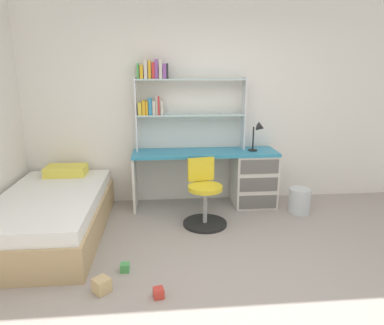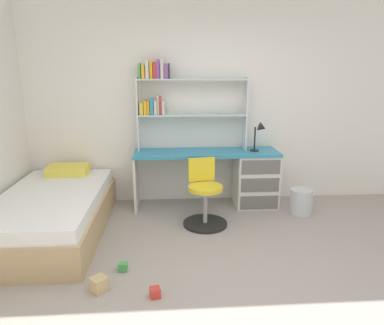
{
  "view_description": "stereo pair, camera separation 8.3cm",
  "coord_description": "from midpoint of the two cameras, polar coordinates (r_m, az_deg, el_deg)",
  "views": [
    {
      "loc": [
        -0.59,
        -2.38,
        1.74
      ],
      "look_at": [
        -0.26,
        1.27,
        0.79
      ],
      "focal_mm": 32.32,
      "sensor_mm": 36.0,
      "label": 1
    },
    {
      "loc": [
        -0.51,
        -2.39,
        1.74
      ],
      "look_at": [
        -0.26,
        1.27,
        0.79
      ],
      "focal_mm": 32.32,
      "sensor_mm": 36.0,
      "label": 2
    }
  ],
  "objects": [
    {
      "name": "toy_block_red_0",
      "position": [
        2.97,
        -5.26,
        -20.57
      ],
      "size": [
        0.1,
        0.1,
        0.08
      ],
      "primitive_type": "cube",
      "rotation": [
        0.0,
        0.0,
        1.79
      ],
      "color": "red",
      "rests_on": "ground_plane"
    },
    {
      "name": "room_shell",
      "position": [
        3.63,
        -14.02,
        7.93
      ],
      "size": [
        5.76,
        5.54,
        2.71
      ],
      "color": "white",
      "rests_on": "ground_plane"
    },
    {
      "name": "waste_bin",
      "position": [
        4.64,
        18.04,
        -6.14
      ],
      "size": [
        0.27,
        0.27,
        0.32
      ],
      "primitive_type": "cylinder",
      "color": "silver",
      "rests_on": "ground_plane"
    },
    {
      "name": "swivel_chair",
      "position": [
        4.08,
        2.68,
        -6.15
      ],
      "size": [
        0.52,
        0.52,
        0.77
      ],
      "color": "black",
      "rests_on": "ground_plane"
    },
    {
      "name": "ground_plane",
      "position": [
        3.01,
        7.9,
        -21.25
      ],
      "size": [
        5.76,
        5.54,
        0.02
      ],
      "primitive_type": "cube",
      "color": "#9E938C"
    },
    {
      "name": "desk",
      "position": [
        4.68,
        8.91,
        -2.11
      ],
      "size": [
        1.88,
        0.51,
        0.75
      ],
      "color": "teal",
      "rests_on": "ground_plane"
    },
    {
      "name": "toy_block_green_1",
      "position": [
        3.33,
        -10.59,
        -16.54
      ],
      "size": [
        0.08,
        0.08,
        0.08
      ],
      "primitive_type": "cube",
      "rotation": [
        0.0,
        0.0,
        3.1
      ],
      "color": "#479E51",
      "rests_on": "ground_plane"
    },
    {
      "name": "bookshelf_hutch",
      "position": [
        4.52,
        -2.48,
        10.95
      ],
      "size": [
        1.43,
        0.22,
        1.16
      ],
      "color": "silver",
      "rests_on": "desk"
    },
    {
      "name": "desk_lamp",
      "position": [
        4.55,
        11.74,
        4.92
      ],
      "size": [
        0.2,
        0.17,
        0.38
      ],
      "color": "black",
      "rests_on": "desk"
    },
    {
      "name": "bed_platform",
      "position": [
        4.15,
        -21.52,
        -7.78
      ],
      "size": [
        1.1,
        1.98,
        0.59
      ],
      "color": "tan",
      "rests_on": "ground_plane"
    },
    {
      "name": "toy_block_natural_2",
      "position": [
        3.1,
        -14.29,
        -18.86
      ],
      "size": [
        0.17,
        0.17,
        0.12
      ],
      "primitive_type": "cube",
      "rotation": [
        0.0,
        0.0,
        0.75
      ],
      "color": "tan",
      "rests_on": "ground_plane"
    }
  ]
}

